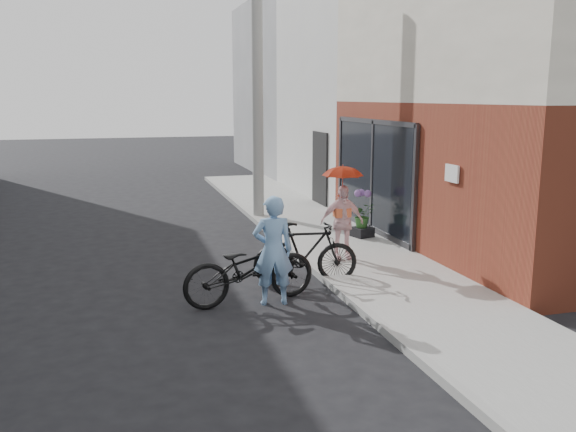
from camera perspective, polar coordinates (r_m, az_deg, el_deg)
name	(u,v)px	position (r m, az deg, el deg)	size (l,w,h in m)	color
ground	(278,294)	(9.86, -0.91, -7.33)	(80.00, 80.00, 0.00)	black
sidewalk	(353,252)	(12.31, 6.11, -3.34)	(2.20, 24.00, 0.12)	#989892
curb	(298,256)	(11.94, 0.94, -3.74)	(0.12, 24.00, 0.12)	#9E9E99
plaster_building	(421,85)	(20.45, 12.34, 11.92)	(8.00, 6.00, 7.00)	silver
east_building_far	(342,88)	(26.83, 5.11, 11.88)	(8.00, 8.00, 7.00)	gray
utility_pole	(257,81)	(15.45, -2.88, 12.51)	(0.28, 0.28, 7.00)	#9E9E99
officer	(273,250)	(9.20, -1.41, -3.24)	(0.61, 0.40, 1.68)	#739ECC
bike_left	(250,268)	(9.33, -3.61, -4.86)	(0.74, 2.11, 1.11)	black
bike_right	(306,253)	(10.28, 1.67, -3.47)	(0.50, 1.77, 1.07)	black
kimono_woman	(342,222)	(11.41, 5.07, -0.57)	(0.82, 0.34, 1.39)	#F7CFD3
parasol	(343,168)	(11.25, 5.15, 4.49)	(0.72, 0.72, 0.63)	red
planter	(362,232)	(13.36, 6.96, -1.50)	(0.39, 0.39, 0.21)	black
potted_plant	(363,215)	(13.28, 7.00, 0.06)	(0.48, 0.42, 0.53)	#2A5823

